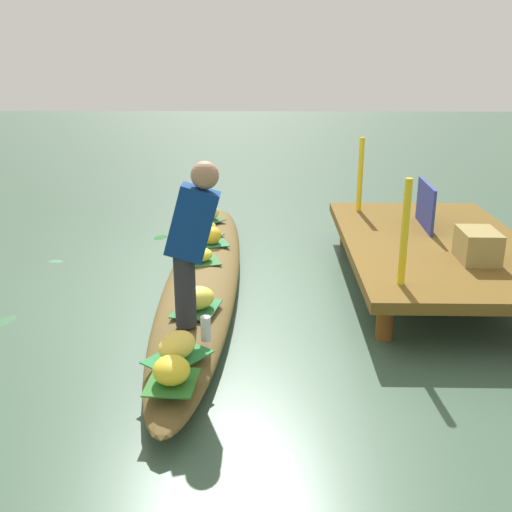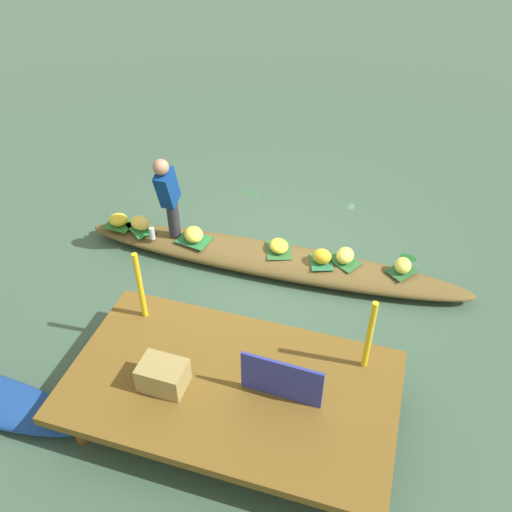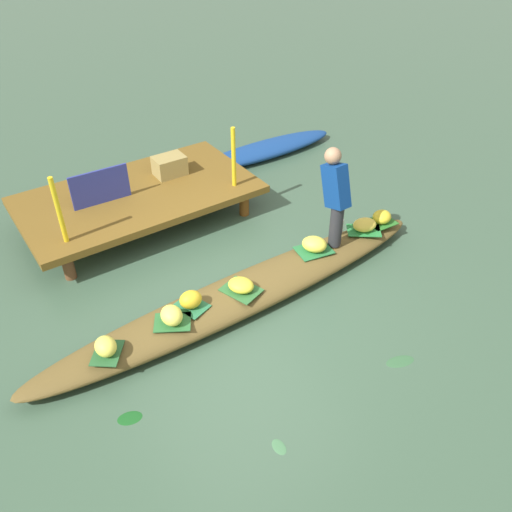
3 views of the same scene
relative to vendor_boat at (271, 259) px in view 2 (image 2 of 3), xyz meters
name	(u,v)px [view 2 (image 2 of 3)]	position (x,y,z in m)	size (l,w,h in m)	color
canal_water	(271,267)	(0.00, 0.00, -0.13)	(40.00, 40.00, 0.00)	#3A5641
dock_platform	(231,387)	(-0.24, 2.30, 0.26)	(3.20, 1.80, 0.45)	brown
vendor_boat	(271,259)	(0.00, 0.00, 0.00)	(5.24, 0.69, 0.26)	brown
leaf_mat_0	(141,228)	(1.88, 0.02, 0.13)	(0.43, 0.29, 0.01)	#267D3A
banana_bunch_0	(140,223)	(1.88, 0.02, 0.22)	(0.31, 0.22, 0.18)	#F9D54B
leaf_mat_1	(402,271)	(-1.68, -0.11, 0.13)	(0.35, 0.27, 0.01)	#265A2F
banana_bunch_1	(403,265)	(-1.68, -0.11, 0.22)	(0.25, 0.20, 0.18)	#EADB51
leaf_mat_2	(279,250)	(-0.09, -0.06, 0.13)	(0.42, 0.32, 0.01)	#2E6531
banana_bunch_2	(279,246)	(-0.09, -0.06, 0.20)	(0.30, 0.24, 0.14)	yellow
leaf_mat_3	(344,261)	(-0.96, -0.08, 0.13)	(0.38, 0.29, 0.01)	#2A6632
banana_bunch_3	(345,255)	(-0.96, -0.08, 0.23)	(0.27, 0.22, 0.19)	#F0E557
leaf_mat_4	(321,262)	(-0.68, 0.02, 0.13)	(0.35, 0.27, 0.01)	#286F44
banana_bunch_4	(322,256)	(-0.68, 0.02, 0.23)	(0.25, 0.21, 0.19)	gold
leaf_mat_5	(194,240)	(1.07, 0.06, 0.13)	(0.43, 0.32, 0.01)	#266E39
banana_bunch_5	(194,234)	(1.07, 0.06, 0.22)	(0.31, 0.25, 0.18)	#EDDE47
leaf_mat_6	(119,225)	(2.20, 0.04, 0.13)	(0.37, 0.30, 0.01)	#2A6E27
banana_bunch_6	(118,220)	(2.20, 0.04, 0.22)	(0.26, 0.23, 0.17)	yellow
vendor_person	(168,194)	(1.36, 0.08, 0.83)	(0.20, 0.41, 1.25)	#28282D
water_bottle	(152,233)	(1.61, 0.19, 0.22)	(0.07, 0.07, 0.18)	silver
market_banner	(281,380)	(-0.74, 2.30, 0.56)	(0.78, 0.03, 0.48)	navy
railing_post_west	(369,336)	(-1.44, 1.70, 0.75)	(0.06, 0.06, 0.86)	yellow
railing_post_east	(140,286)	(0.96, 1.70, 0.75)	(0.06, 0.06, 0.86)	yellow
produce_crate	(163,375)	(0.37, 2.50, 0.46)	(0.44, 0.32, 0.28)	#998448
drifting_plant_0	(409,257)	(-1.76, -0.74, -0.12)	(0.23, 0.15, 0.01)	#16511D
drifting_plant_1	(251,193)	(0.80, -1.67, -0.12)	(0.31, 0.15, 0.01)	#325E39
drifting_plant_2	(351,206)	(-0.81, -1.76, -0.12)	(0.17, 0.11, 0.01)	#41744A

